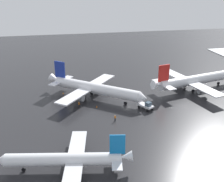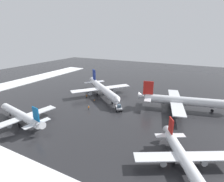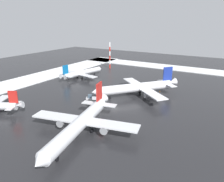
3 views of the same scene
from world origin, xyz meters
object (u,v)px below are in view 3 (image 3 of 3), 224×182
pushback_tug (92,98)px  antenna_mast (110,56)px  airplane_distant_tail (80,123)px  traffic_cone_mid_line (121,92)px  ground_crew_mid_apron (97,89)px  ground_crew_beside_wing (130,88)px  airplane_far_rear (138,87)px  traffic_cone_near_nose (160,91)px  airplane_foreground_jet (82,73)px

pushback_tug → antenna_mast: (-50.37, -23.57, 6.36)m
airplane_distant_tail → traffic_cone_mid_line: size_ratio=62.76×
pushback_tug → ground_crew_mid_apron: 11.58m
pushback_tug → traffic_cone_mid_line: pushback_tug is taller
airplane_distant_tail → pushback_tug: airplane_distant_tail is taller
antenna_mast → traffic_cone_mid_line: (36.53, 27.94, -7.37)m
antenna_mast → traffic_cone_mid_line: 46.58m
ground_crew_beside_wing → antenna_mast: bearing=-120.6°
pushback_tug → ground_crew_mid_apron: (-10.38, -5.12, -0.31)m
traffic_cone_mid_line → airplane_far_rear: bearing=88.3°
airplane_distant_tail → pushback_tug: size_ratio=6.81×
airplane_far_rear → pushback_tug: airplane_far_rear is taller
airplane_distant_tail → ground_crew_beside_wing: airplane_distant_tail is taller
ground_crew_beside_wing → antenna_mast: 43.49m
ground_crew_mid_apron → traffic_cone_near_nose: ground_crew_mid_apron is taller
airplane_far_rear → ground_crew_beside_wing: bearing=-93.3°
ground_crew_mid_apron → traffic_cone_mid_line: ground_crew_mid_apron is taller
airplane_distant_tail → traffic_cone_near_nose: size_ratio=62.76×
airplane_distant_tail → ground_crew_mid_apron: bearing=-164.3°
pushback_tug → airplane_foreground_jet: bearing=-77.1°
pushback_tug → antenna_mast: 55.97m
airplane_far_rear → ground_crew_beside_wing: airplane_far_rear is taller
airplane_foreground_jet → ground_crew_beside_wing: 29.84m
ground_crew_mid_apron → airplane_far_rear: bearing=57.0°
airplane_foreground_jet → ground_crew_mid_apron: bearing=-116.0°
airplane_foreground_jet → ground_crew_mid_apron: airplane_foreground_jet is taller
antenna_mast → traffic_cone_mid_line: size_ratio=27.81×
airplane_distant_tail → traffic_cone_mid_line: bearing=179.5°
airplane_far_rear → ground_crew_mid_apron: 17.04m
pushback_tug → ground_crew_beside_wing: bearing=-138.4°
airplane_foreground_jet → traffic_cone_mid_line: bearing=-99.6°
pushback_tug → ground_crew_beside_wing: pushback_tug is taller
antenna_mast → ground_crew_beside_wing: bearing=43.0°
airplane_far_rear → ground_crew_beside_wing: (-5.28, -5.72, -2.45)m
antenna_mast → ground_crew_mid_apron: bearing=24.8°
airplane_foreground_jet → pushback_tug: (24.11, 23.62, -1.34)m
airplane_far_rear → traffic_cone_mid_line: bearing=-52.2°
traffic_cone_near_nose → traffic_cone_mid_line: bearing=-54.2°
pushback_tug → ground_crew_mid_apron: bearing=-95.3°
ground_crew_beside_wing → traffic_cone_mid_line: ground_crew_beside_wing is taller
ground_crew_mid_apron → pushback_tug: bearing=-17.9°
traffic_cone_mid_line → airplane_foreground_jet: bearing=-110.1°
traffic_cone_mid_line → traffic_cone_near_nose: bearing=125.8°
airplane_distant_tail → traffic_cone_near_nose: bearing=160.5°
airplane_far_rear → ground_crew_mid_apron: size_ratio=16.88×
ground_crew_beside_wing → airplane_distant_tail: bearing=25.3°
airplane_distant_tail → pushback_tug: (-20.99, -11.92, -2.13)m
ground_crew_mid_apron → antenna_mast: 44.54m
ground_crew_mid_apron → antenna_mast: antenna_mast is taller
pushback_tug → traffic_cone_mid_line: bearing=-139.1°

